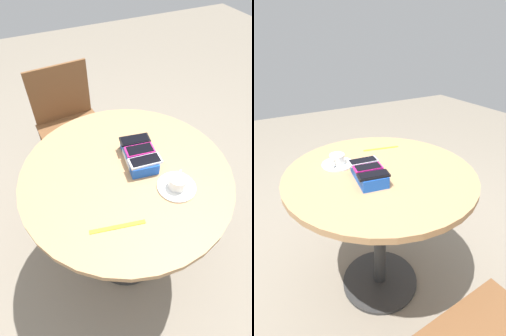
# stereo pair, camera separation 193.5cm
# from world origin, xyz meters

# --- Properties ---
(ground_plane) EXTENTS (8.00, 8.00, 0.00)m
(ground_plane) POSITION_xyz_m (0.00, 0.00, 0.00)
(ground_plane) COLOR gray
(round_table) EXTENTS (0.95, 0.95, 0.79)m
(round_table) POSITION_xyz_m (0.00, 0.00, 0.64)
(round_table) COLOR #2D2D2D
(round_table) RESTS_ON ground_plane
(phone_box) EXTENTS (0.24, 0.15, 0.06)m
(phone_box) POSITION_xyz_m (-0.04, 0.08, 0.82)
(phone_box) COLOR blue
(phone_box) RESTS_ON round_table
(phone_black) EXTENTS (0.08, 0.15, 0.01)m
(phone_black) POSITION_xyz_m (-0.11, 0.10, 0.85)
(phone_black) COLOR black
(phone_black) RESTS_ON phone_box
(phone_magenta) EXTENTS (0.09, 0.14, 0.01)m
(phone_magenta) POSITION_xyz_m (-0.04, 0.09, 0.85)
(phone_magenta) COLOR #D11975
(phone_magenta) RESTS_ON phone_box
(phone_white) EXTENTS (0.08, 0.15, 0.01)m
(phone_white) POSITION_xyz_m (0.03, 0.08, 0.85)
(phone_white) COLOR silver
(phone_white) RESTS_ON phone_box
(saucer) EXTENTS (0.16, 0.16, 0.01)m
(saucer) POSITION_xyz_m (0.17, 0.16, 0.79)
(saucer) COLOR white
(saucer) RESTS_ON round_table
(coffee_cup) EXTENTS (0.09, 0.09, 0.05)m
(coffee_cup) POSITION_xyz_m (0.17, 0.16, 0.82)
(coffee_cup) COLOR white
(coffee_cup) RESTS_ON saucer
(lanyard_strap) EXTENTS (0.06, 0.21, 0.00)m
(lanyard_strap) POSITION_xyz_m (0.24, -0.15, 0.79)
(lanyard_strap) COLOR yellow
(lanyard_strap) RESTS_ON round_table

